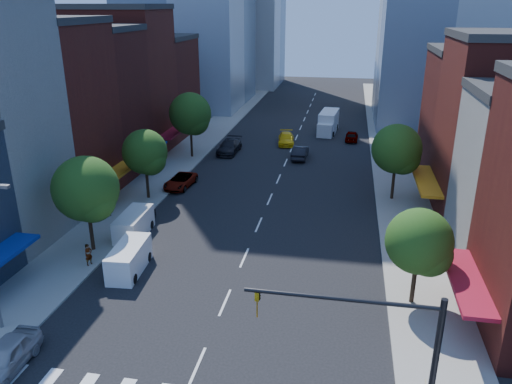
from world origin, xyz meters
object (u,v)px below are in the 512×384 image
parked_car_rear (229,147)px  parked_car_third (180,181)px  taxi (286,139)px  traffic_car_oncoming (300,152)px  box_truck (328,123)px  cargo_van_far (133,225)px  traffic_car_far (352,136)px  parked_car_front (5,357)px  cargo_van_near (129,259)px  pedestrian_near (89,254)px  parked_car_second (141,221)px  pedestrian_far (106,208)px

parked_car_rear → parked_car_third: bearing=-96.6°
taxi → traffic_car_oncoming: size_ratio=1.05×
traffic_car_oncoming → box_truck: box_truck is taller
cargo_van_far → traffic_car_far: cargo_van_far is taller
parked_car_third → box_truck: bearing=67.4°
parked_car_rear → cargo_van_far: size_ratio=1.20×
parked_car_front → parked_car_rear: size_ratio=0.82×
taxi → traffic_car_far: bearing=13.3°
parked_car_rear → cargo_van_near: size_ratio=1.18×
traffic_car_oncoming → pedestrian_near: 31.64m
parked_car_front → cargo_van_near: (2.01, 10.53, 0.19)m
parked_car_second → box_truck: box_truck is taller
parked_car_second → cargo_van_far: cargo_van_far is taller
taxi → traffic_car_oncoming: traffic_car_oncoming is taller
cargo_van_far → pedestrian_far: cargo_van_far is taller
parked_car_rear → pedestrian_far: pedestrian_far is taller
parked_car_front → parked_car_third: (0.00, 27.67, -0.12)m
parked_car_front → taxi: size_ratio=0.91×
parked_car_third → taxi: taxi is taller
parked_car_second → taxi: (8.50, 28.76, 0.07)m
parked_car_front → traffic_car_far: parked_car_front is taller
parked_car_second → pedestrian_far: size_ratio=2.40×
traffic_car_far → box_truck: bearing=-48.0°
parked_car_rear → traffic_car_far: bearing=32.1°
cargo_van_near → pedestrian_near: bearing=172.3°
parked_car_third → cargo_van_far: size_ratio=1.02×
taxi → cargo_van_near: bearing=-107.5°
box_truck → pedestrian_near: box_truck is taller
parked_car_second → pedestrian_far: bearing=154.7°
parked_car_front → taxi: 47.07m
box_truck → pedestrian_near: (-14.78, -42.91, -0.48)m
parked_car_rear → box_truck: 17.37m
cargo_van_near → pedestrian_far: cargo_van_near is taller
parked_car_second → cargo_van_far: 1.62m
parked_car_third → pedestrian_far: (-3.79, -8.76, 0.32)m
parked_car_rear → pedestrian_near: (-3.10, -30.07, 0.14)m
traffic_car_far → taxi: bearing=22.9°
parked_car_second → cargo_van_near: size_ratio=0.84×
parked_car_third → pedestrian_far: bearing=-108.2°
parked_car_second → parked_car_third: 10.14m
taxi → pedestrian_far: bearing=-121.4°
parked_car_second → parked_car_rear: bearing=79.7°
parked_car_third → taxi: bearing=70.7°
taxi → pedestrian_far: pedestrian_far is taller
cargo_van_far → parked_car_rear: bearing=83.2°
parked_car_second → parked_car_third: parked_car_third is taller
parked_car_rear → taxi: size_ratio=1.11×
cargo_van_far → traffic_car_oncoming: bearing=63.2°
taxi → parked_car_third: bearing=-121.7°
parked_car_rear → pedestrian_far: (-5.79, -21.89, 0.17)m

